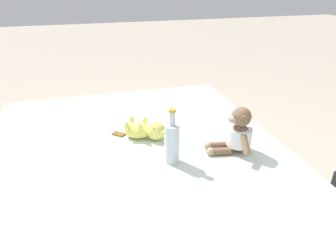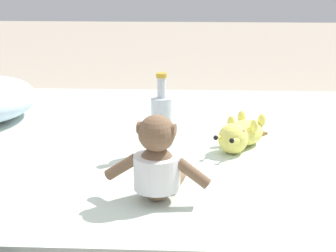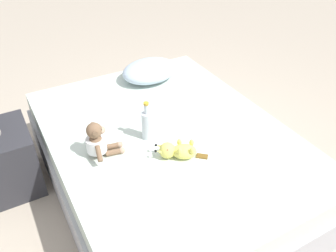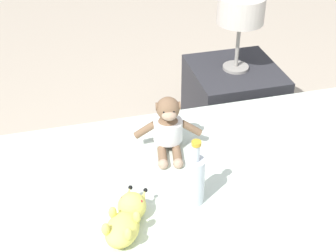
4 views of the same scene
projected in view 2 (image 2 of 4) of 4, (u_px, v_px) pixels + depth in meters
bed at (168, 200)px, 1.92m from camera, size 1.54×2.03×0.47m
plush_monkey at (158, 165)px, 1.36m from camera, size 0.24×0.29×0.24m
plush_yellow_creature at (241, 134)px, 1.76m from camera, size 0.31×0.22×0.10m
glass_bottle at (162, 124)px, 1.68m from camera, size 0.07×0.07×0.27m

